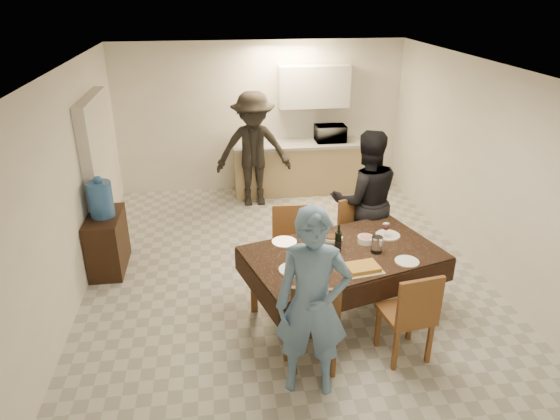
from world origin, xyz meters
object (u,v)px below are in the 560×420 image
Objects in this scene: water_pitcher at (377,244)px; person_near at (313,304)px; water_jug at (101,199)px; savoury_tart at (363,267)px; person_far at (365,201)px; person_kitchen at (254,150)px; console at (108,242)px; microwave at (330,133)px; wine_bottle at (338,238)px; dining_table at (343,255)px.

person_near reaches higher than water_pitcher.
water_jug reaches higher than water_pitcher.
person_far is (0.45, 1.43, 0.10)m from savoury_tart.
water_pitcher is at bearing -72.80° from person_kitchen.
water_pitcher reaches higher than console.
microwave is at bearing 84.48° from water_pitcher.
water_pitcher is 0.42m from savoury_tart.
microwave is (3.47, 2.32, 0.07)m from water_jug.
wine_bottle is at bearing -78.96° from person_kitchen.
water_jug is at bearing 143.89° from person_near.
savoury_tart is at bearing -31.89° from water_jug.
microwave reaches higher than water_pitcher.
water_jug is 4.18m from microwave.
savoury_tart is at bearing -77.96° from person_kitchen.
dining_table is at bearing 64.42° from person_far.
person_near is 4.32m from person_kitchen.
wine_bottle is at bearing -26.47° from console.
water_jug is 1.19× the size of savoury_tart.
microwave is (0.36, 3.77, 0.16)m from water_pitcher.
wine_bottle is at bearing 109.23° from savoury_tart.
person_far is at bearing 79.70° from water_pitcher.
person_near is at bearing -134.13° from savoury_tart.
person_kitchen is at bearing 107.20° from water_pitcher.
person_near reaches higher than dining_table.
savoury_tart reaches higher than dining_table.
wine_bottle is 1.17m from person_far.
person_kitchen reaches higher than wine_bottle.
water_pitcher is 0.35× the size of microwave.
wine_bottle is 3.28m from person_kitchen.
water_jug reaches higher than microwave.
dining_table is 0.38m from water_pitcher.
console is 0.60m from water_jug.
person_near reaches higher than wine_bottle.
console is 3.40m from savoury_tart.
console is 3.47m from water_pitcher.
water_jug reaches higher than dining_table.
dining_table is 1.20m from person_far.
person_far is 2.54m from person_kitchen.
water_jug is 3.37m from savoury_tart.
water_pitcher is 1.12m from person_far.
dining_table is 3.35m from person_kitchen.
console is 3.08m from wine_bottle.
wine_bottle is at bearing 165.96° from water_pitcher.
person_near is (-0.90, -1.00, 0.01)m from water_pitcher.
dining_table is at bearing -45.00° from wine_bottle.
console is 4.23m from microwave.
microwave is at bearing -91.45° from person_far.
person_near is (2.21, -2.45, -0.08)m from water_jug.
person_near is (-1.26, -4.77, -0.15)m from microwave.
wine_bottle is 1.21m from person_near.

